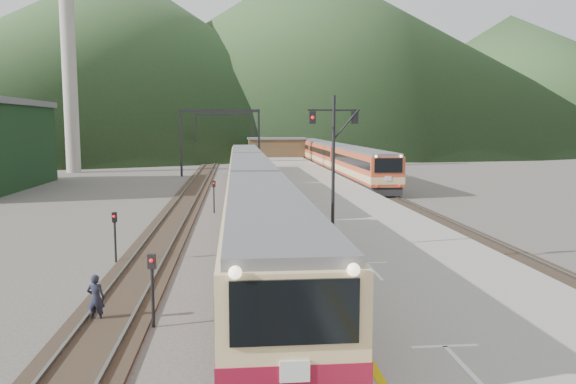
{
  "coord_description": "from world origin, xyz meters",
  "views": [
    {
      "loc": [
        -1.02,
        -12.97,
        6.14
      ],
      "look_at": [
        2.19,
        21.42,
        2.0
      ],
      "focal_mm": 35.0,
      "sensor_mm": 36.0,
      "label": 1
    }
  ],
  "objects": [
    {
      "name": "signal_mast",
      "position": [
        3.0,
        9.87,
        4.89
      ],
      "size": [
        2.2,
        0.37,
        6.34
      ],
      "color": "black",
      "rests_on": "platform"
    },
    {
      "name": "main_train",
      "position": [
        0.0,
        25.81,
        1.96
      ],
      "size": [
        2.84,
        58.34,
        3.47
      ],
      "color": "#E0BE84",
      "rests_on": "track_main"
    },
    {
      "name": "short_signal_b",
      "position": [
        -2.57,
        26.24,
        1.46
      ],
      "size": [
        0.27,
        0.24,
        2.27
      ],
      "color": "black",
      "rests_on": "ground"
    },
    {
      "name": "hill_b",
      "position": [
        30.0,
        230.0,
        37.5
      ],
      "size": [
        220.0,
        220.0,
        75.0
      ],
      "primitive_type": "cone",
      "color": "#26451F",
      "rests_on": "ground"
    },
    {
      "name": "hill_a",
      "position": [
        -40.0,
        190.0,
        30.0
      ],
      "size": [
        180.0,
        180.0,
        60.0
      ],
      "primitive_type": "cone",
      "color": "#26451F",
      "rests_on": "ground"
    },
    {
      "name": "station_shed",
      "position": [
        5.6,
        78.0,
        2.57
      ],
      "size": [
        9.4,
        4.4,
        3.1
      ],
      "color": "#4F3B24",
      "rests_on": "platform"
    },
    {
      "name": "ground",
      "position": [
        0.0,
        0.0,
        0.0
      ],
      "size": [
        400.0,
        400.0,
        0.0
      ],
      "primitive_type": "plane",
      "color": "#47423D",
      "rests_on": "ground"
    },
    {
      "name": "track_far",
      "position": [
        -5.0,
        40.0,
        0.07
      ],
      "size": [
        2.6,
        200.0,
        0.23
      ],
      "color": "black",
      "rests_on": "ground"
    },
    {
      "name": "hill_c",
      "position": [
        110.0,
        210.0,
        25.0
      ],
      "size": [
        160.0,
        160.0,
        50.0
      ],
      "primitive_type": "cone",
      "color": "#26451F",
      "rests_on": "ground"
    },
    {
      "name": "track_main",
      "position": [
        0.0,
        40.0,
        0.07
      ],
      "size": [
        2.6,
        200.0,
        0.23
      ],
      "color": "black",
      "rests_on": "ground"
    },
    {
      "name": "gantry_far",
      "position": [
        -2.85,
        80.0,
        5.59
      ],
      "size": [
        9.55,
        0.25,
        8.0
      ],
      "color": "black",
      "rests_on": "ground"
    },
    {
      "name": "short_signal_c",
      "position": [
        -6.44,
        12.32,
        1.46
      ],
      "size": [
        0.26,
        0.22,
        2.27
      ],
      "color": "black",
      "rests_on": "ground"
    },
    {
      "name": "smokestack",
      "position": [
        -22.0,
        62.0,
        15.0
      ],
      "size": [
        1.8,
        1.8,
        30.0
      ],
      "primitive_type": "cylinder",
      "color": "#9E998E",
      "rests_on": "ground"
    },
    {
      "name": "platform",
      "position": [
        5.6,
        38.0,
        0.5
      ],
      "size": [
        8.0,
        100.0,
        1.0
      ],
      "primitive_type": "cube",
      "color": "gray",
      "rests_on": "ground"
    },
    {
      "name": "worker",
      "position": [
        -5.42,
        4.48,
        0.76
      ],
      "size": [
        0.59,
        0.43,
        1.53
      ],
      "primitive_type": "imported",
      "rotation": [
        0.0,
        0.0,
        3.03
      ],
      "color": "black",
      "rests_on": "ground"
    },
    {
      "name": "second_train",
      "position": [
        11.5,
        61.44,
        1.97
      ],
      "size": [
        2.86,
        58.66,
        3.49
      ],
      "color": "#C34C29",
      "rests_on": "track_second"
    },
    {
      "name": "gantry_near",
      "position": [
        -2.85,
        55.0,
        5.59
      ],
      "size": [
        9.55,
        0.25,
        8.0
      ],
      "color": "black",
      "rests_on": "ground"
    },
    {
      "name": "track_second",
      "position": [
        11.5,
        40.0,
        0.07
      ],
      "size": [
        2.6,
        200.0,
        0.23
      ],
      "color": "black",
      "rests_on": "ground"
    },
    {
      "name": "short_signal_a",
      "position": [
        -3.57,
        3.86,
        1.46
      ],
      "size": [
        0.25,
        0.21,
        2.27
      ],
      "color": "black",
      "rests_on": "ground"
    }
  ]
}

